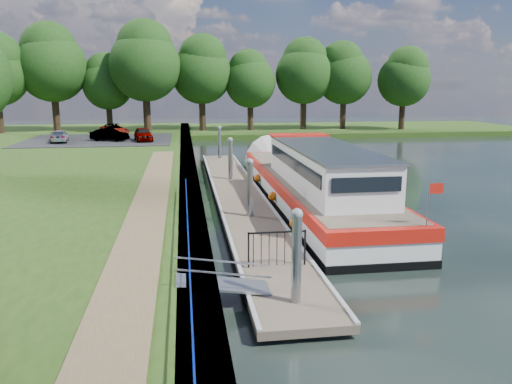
{
  "coord_description": "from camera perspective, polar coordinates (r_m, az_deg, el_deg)",
  "views": [
    {
      "loc": [
        -2.81,
        -12.48,
        5.99
      ],
      "look_at": [
        0.3,
        8.8,
        1.4
      ],
      "focal_mm": 35.0,
      "sensor_mm": 36.0,
      "label": 1
    }
  ],
  "objects": [
    {
      "name": "car_c",
      "position": [
        50.31,
        -21.57,
        5.95
      ],
      "size": [
        2.08,
        3.95,
        1.09
      ],
      "primitive_type": "imported",
      "rotation": [
        0.0,
        0.0,
        3.29
      ],
      "color": "#999999",
      "rests_on": "carpark"
    },
    {
      "name": "ground",
      "position": [
        14.13,
        4.07,
        -13.07
      ],
      "size": [
        160.0,
        160.0,
        0.0
      ],
      "primitive_type": "plane",
      "color": "black",
      "rests_on": "ground"
    },
    {
      "name": "car_b",
      "position": [
        49.79,
        -16.39,
        6.3
      ],
      "size": [
        3.79,
        2.49,
        1.18
      ],
      "primitive_type": "imported",
      "rotation": [
        0.0,
        0.0,
        1.19
      ],
      "color": "#999999",
      "rests_on": "carpark"
    },
    {
      "name": "footpath",
      "position": [
        21.19,
        -12.37,
        -2.42
      ],
      "size": [
        1.6,
        40.0,
        0.05
      ],
      "primitive_type": "cube",
      "color": "brown",
      "rests_on": "riverbank"
    },
    {
      "name": "carpark",
      "position": [
        51.41,
        -17.53,
        5.7
      ],
      "size": [
        14.0,
        12.0,
        0.06
      ],
      "primitive_type": "cube",
      "color": "black",
      "rests_on": "riverbank"
    },
    {
      "name": "far_bank",
      "position": [
        66.41,
        4.64,
        7.09
      ],
      "size": [
        60.0,
        18.0,
        0.6
      ],
      "primitive_type": "cube",
      "color": "#223D11",
      "rests_on": "ground"
    },
    {
      "name": "bank_edge",
      "position": [
        28.05,
        -7.62,
        0.42
      ],
      "size": [
        1.1,
        90.0,
        0.78
      ],
      "primitive_type": "cube",
      "color": "#473D2D",
      "rests_on": "ground"
    },
    {
      "name": "gangway",
      "position": [
        14.08,
        -3.84,
        -10.38
      ],
      "size": [
        2.58,
        1.0,
        0.92
      ],
      "color": "#A5A8AD",
      "rests_on": "ground"
    },
    {
      "name": "mooring_piles",
      "position": [
        26.07,
        -1.99,
        1.63
      ],
      "size": [
        0.3,
        27.3,
        3.55
      ],
      "color": "gray",
      "rests_on": "ground"
    },
    {
      "name": "car_d",
      "position": [
        54.59,
        -15.89,
        6.84
      ],
      "size": [
        3.66,
        5.04,
        1.27
      ],
      "primitive_type": "imported",
      "rotation": [
        0.0,
        0.0,
        0.38
      ],
      "color": "#999999",
      "rests_on": "carpark"
    },
    {
      "name": "car_a",
      "position": [
        49.01,
        -12.77,
        6.47
      ],
      "size": [
        2.17,
        4.0,
        1.29
      ],
      "primitive_type": "imported",
      "rotation": [
        0.0,
        0.0,
        0.18
      ],
      "color": "#999999",
      "rests_on": "carpark"
    },
    {
      "name": "pontoon",
      "position": [
        26.29,
        -1.97,
        -0.72
      ],
      "size": [
        2.5,
        30.0,
        0.56
      ],
      "color": "brown",
      "rests_on": "ground"
    },
    {
      "name": "barge",
      "position": [
        26.34,
        5.91,
        1.25
      ],
      "size": [
        4.36,
        21.15,
        4.78
      ],
      "color": "black",
      "rests_on": "ground"
    },
    {
      "name": "gate_panel",
      "position": [
        15.72,
        2.41,
        -5.91
      ],
      "size": [
        1.85,
        0.05,
        1.15
      ],
      "color": "black",
      "rests_on": "ground"
    },
    {
      "name": "blue_fence",
      "position": [
        16.18,
        -7.77,
        -4.88
      ],
      "size": [
        0.04,
        18.04,
        0.72
      ],
      "color": "#0C2DBF",
      "rests_on": "riverbank"
    },
    {
      "name": "horizon_trees",
      "position": [
        61.21,
        -7.4,
        13.78
      ],
      "size": [
        54.38,
        10.03,
        12.87
      ],
      "color": "#332316",
      "rests_on": "ground"
    }
  ]
}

